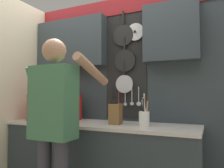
{
  "coord_description": "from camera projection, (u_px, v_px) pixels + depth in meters",
  "views": [
    {
      "loc": [
        1.09,
        -2.07,
        1.2
      ],
      "look_at": [
        0.06,
        0.2,
        1.33
      ],
      "focal_mm": 35.0,
      "sensor_mm": 36.0,
      "label": 1
    }
  ],
  "objects": [
    {
      "name": "person",
      "position": [
        54.0,
        118.0,
        1.87
      ],
      "size": [
        0.54,
        0.64,
        1.69
      ],
      "color": "#383842",
      "rests_on": "ground_plane"
    },
    {
      "name": "utensil_crock",
      "position": [
        144.0,
        117.0,
        2.1
      ],
      "size": [
        0.1,
        0.1,
        0.31
      ],
      "color": "white",
      "rests_on": "base_cabinet_counter"
    },
    {
      "name": "base_cabinet_counter",
      "position": [
        99.0,
        166.0,
        2.29
      ],
      "size": [
        2.04,
        0.62,
        0.9
      ],
      "color": "#2D383D",
      "rests_on": "ground_plane"
    },
    {
      "name": "back_wall_unit",
      "position": [
        109.0,
        74.0,
        2.61
      ],
      "size": [
        2.61,
        0.2,
        2.36
      ],
      "color": "#2D383D",
      "rests_on": "ground_plane"
    },
    {
      "name": "microwave",
      "position": [
        55.0,
        107.0,
        2.55
      ],
      "size": [
        0.5,
        0.39,
        0.3
      ],
      "color": "red",
      "rests_on": "base_cabinet_counter"
    },
    {
      "name": "knife_block",
      "position": [
        116.0,
        114.0,
        2.23
      ],
      "size": [
        0.13,
        0.16,
        0.28
      ],
      "color": "brown",
      "rests_on": "base_cabinet_counter"
    }
  ]
}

